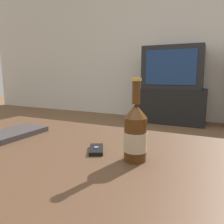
# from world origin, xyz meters

# --- Properties ---
(back_wall) EXTENTS (8.00, 0.05, 2.60)m
(back_wall) POSITION_xyz_m (0.00, 3.02, 1.30)
(back_wall) COLOR beige
(back_wall) RESTS_ON ground_plane
(coffee_table) EXTENTS (1.33, 0.88, 0.45)m
(coffee_table) POSITION_xyz_m (0.00, 0.00, 0.40)
(coffee_table) COLOR #422B1C
(coffee_table) RESTS_ON ground_plane
(tv_stand) EXTENTS (0.98, 0.45, 0.52)m
(tv_stand) POSITION_xyz_m (-0.03, 2.73, 0.26)
(tv_stand) COLOR black
(tv_stand) RESTS_ON ground_plane
(television) EXTENTS (0.85, 0.43, 0.62)m
(television) POSITION_xyz_m (-0.03, 2.72, 0.83)
(television) COLOR black
(television) RESTS_ON tv_stand
(beer_bottle) EXTENTS (0.08, 0.08, 0.27)m
(beer_bottle) POSITION_xyz_m (0.32, 0.04, 0.54)
(beer_bottle) COLOR #47280F
(beer_bottle) RESTS_ON coffee_table
(cell_phone) EXTENTS (0.09, 0.12, 0.02)m
(cell_phone) POSITION_xyz_m (0.16, 0.06, 0.46)
(cell_phone) COLOR black
(cell_phone) RESTS_ON coffee_table
(table_book) EXTENTS (0.18, 0.28, 0.02)m
(table_book) POSITION_xyz_m (-0.29, 0.09, 0.46)
(table_book) COLOR #2D2828
(table_book) RESTS_ON coffee_table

